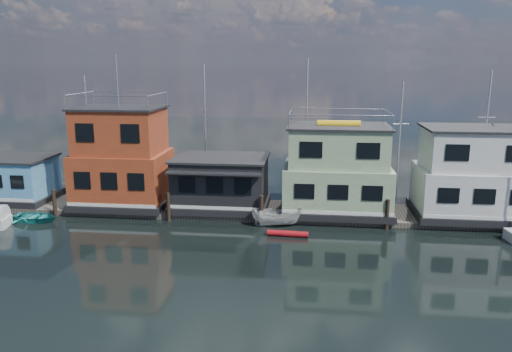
# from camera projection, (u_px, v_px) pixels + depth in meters

# --- Properties ---
(ground) EXTENTS (160.00, 160.00, 0.00)m
(ground) POSITION_uv_depth(u_px,v_px,m) (191.00, 274.00, 28.14)
(ground) COLOR black
(ground) RESTS_ON ground
(dock) EXTENTS (48.00, 5.00, 0.40)m
(dock) POSITION_uv_depth(u_px,v_px,m) (228.00, 209.00, 39.70)
(dock) COLOR #595147
(dock) RESTS_ON ground
(houseboat_blue) EXTENTS (6.40, 4.90, 3.66)m
(houseboat_blue) POSITION_uv_depth(u_px,v_px,m) (13.00, 179.00, 41.29)
(houseboat_blue) COLOR black
(houseboat_blue) RESTS_ON dock
(houseboat_red) EXTENTS (7.40, 5.90, 11.86)m
(houseboat_red) POSITION_uv_depth(u_px,v_px,m) (122.00, 159.00, 39.78)
(houseboat_red) COLOR black
(houseboat_red) RESTS_ON dock
(houseboat_dark) EXTENTS (7.40, 6.10, 4.06)m
(houseboat_dark) POSITION_uv_depth(u_px,v_px,m) (221.00, 182.00, 39.24)
(houseboat_dark) COLOR black
(houseboat_dark) RESTS_ON dock
(houseboat_green) EXTENTS (8.40, 5.90, 7.03)m
(houseboat_green) POSITION_uv_depth(u_px,v_px,m) (337.00, 171.00, 37.99)
(houseboat_green) COLOR black
(houseboat_green) RESTS_ON dock
(houseboat_white) EXTENTS (8.40, 5.90, 6.66)m
(houseboat_white) POSITION_uv_depth(u_px,v_px,m) (474.00, 175.00, 36.86)
(houseboat_white) COLOR black
(houseboat_white) RESTS_ON dock
(pilings) EXTENTS (42.28, 0.28, 2.20)m
(pilings) POSITION_uv_depth(u_px,v_px,m) (217.00, 209.00, 36.83)
(pilings) COLOR #2D2116
(pilings) RESTS_ON ground
(background_masts) EXTENTS (36.40, 0.16, 12.00)m
(background_masts) POSITION_uv_depth(u_px,v_px,m) (292.00, 133.00, 43.77)
(background_masts) COLOR silver
(background_masts) RESTS_ON ground
(motorboat) EXTENTS (3.75, 1.58, 1.42)m
(motorboat) POSITION_uv_depth(u_px,v_px,m) (277.00, 217.00, 36.14)
(motorboat) COLOR silver
(motorboat) RESTS_ON ground
(dinghy_teal) EXTENTS (3.66, 2.76, 0.72)m
(dinghy_teal) POSITION_uv_depth(u_px,v_px,m) (35.00, 217.00, 37.31)
(dinghy_teal) COLOR teal
(dinghy_teal) RESTS_ON ground
(red_kayak) EXTENTS (2.83, 0.58, 0.41)m
(red_kayak) POSITION_uv_depth(u_px,v_px,m) (288.00, 234.00, 34.14)
(red_kayak) COLOR #B31319
(red_kayak) RESTS_ON ground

